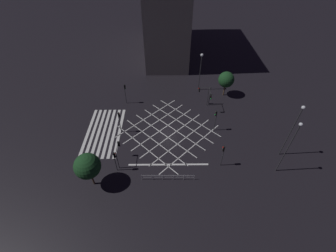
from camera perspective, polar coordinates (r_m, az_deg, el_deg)
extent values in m
plane|color=black|center=(39.06, 0.00, -1.33)|extent=(200.00, 200.00, 0.00)
cube|color=silver|center=(39.90, -12.21, -1.37)|extent=(12.04, 0.50, 0.01)
cube|color=silver|center=(40.10, -13.47, -1.38)|extent=(12.04, 0.50, 0.01)
cube|color=silver|center=(40.31, -14.72, -1.38)|extent=(12.04, 0.50, 0.01)
cube|color=silver|center=(40.55, -15.95, -1.38)|extent=(12.04, 0.50, 0.01)
cube|color=silver|center=(40.80, -17.17, -1.37)|extent=(12.04, 0.50, 0.01)
cube|color=silver|center=(41.07, -18.37, -1.37)|extent=(12.04, 0.50, 0.01)
cube|color=silver|center=(41.35, -19.56, -1.37)|extent=(12.04, 0.50, 0.01)
cube|color=silver|center=(36.61, -5.91, -5.50)|extent=(10.51, 10.51, 0.01)
cube|color=silver|center=(41.99, -5.22, 2.25)|extent=(10.51, 10.51, 0.01)
cube|color=silver|center=(37.52, -3.45, -3.77)|extent=(10.51, 10.51, 0.01)
cube|color=silver|center=(40.76, -3.22, 0.88)|extent=(10.51, 10.51, 0.01)
cube|color=silver|center=(38.52, -1.12, -2.12)|extent=(10.51, 10.51, 0.01)
cube|color=silver|center=(39.60, -1.10, -0.57)|extent=(10.51, 10.51, 0.01)
cube|color=silver|center=(39.61, 1.09, -0.56)|extent=(10.51, 10.51, 0.01)
cube|color=silver|center=(38.53, 1.14, -2.11)|extent=(10.51, 10.51, 0.01)
cube|color=silver|center=(40.79, 3.16, 0.92)|extent=(10.51, 10.51, 0.01)
cube|color=silver|center=(37.55, 3.50, -3.73)|extent=(10.51, 10.51, 0.01)
cube|color=silver|center=(42.04, 5.12, 2.31)|extent=(10.51, 10.51, 0.01)
cube|color=silver|center=(36.66, 6.00, -5.42)|extent=(10.51, 10.51, 0.01)
cube|color=silver|center=(34.28, 0.11, -9.76)|extent=(0.30, 12.04, 0.01)
cube|color=black|center=(77.83, -4.37, 23.92)|extent=(1.40, 0.06, 1.80)
cube|color=beige|center=(74.48, -4.51, 23.02)|extent=(1.40, 0.06, 1.80)
cube|color=beige|center=(71.15, -4.66, 22.04)|extent=(1.40, 0.06, 1.80)
cube|color=black|center=(67.85, -4.83, 20.97)|extent=(1.40, 0.06, 1.80)
cube|color=beige|center=(64.57, -5.01, 19.78)|extent=(1.40, 0.06, 1.80)
cube|color=beige|center=(61.32, -5.20, 18.47)|extent=(1.40, 0.06, 1.80)
cube|color=beige|center=(58.11, -5.41, 17.01)|extent=(1.40, 0.06, 1.80)
cube|color=black|center=(54.94, -5.64, 15.38)|extent=(1.40, 0.06, 1.80)
cube|color=beige|center=(76.81, -4.52, 26.28)|extent=(1.40, 0.06, 1.80)
cube|color=beige|center=(73.41, -4.67, 25.48)|extent=(1.40, 0.06, 1.80)
cube|color=black|center=(70.03, -4.83, 24.61)|extent=(1.40, 0.06, 1.80)
cube|color=beige|center=(66.67, -5.01, 23.64)|extent=(1.40, 0.06, 1.80)
cube|color=beige|center=(63.33, -5.20, 22.57)|extent=(1.40, 0.06, 1.80)
cube|color=beige|center=(60.01, -5.41, 21.38)|extent=(1.40, 0.06, 1.80)
cube|color=beige|center=(56.73, -5.64, 20.05)|extent=(1.40, 0.06, 1.80)
cube|color=black|center=(53.48, -5.90, 18.56)|extent=(1.40, 0.06, 1.80)
cube|color=beige|center=(75.92, -4.67, 28.71)|extent=(1.40, 0.06, 1.80)
cube|color=beige|center=(72.48, -4.83, 28.01)|extent=(1.40, 0.06, 1.80)
cube|color=black|center=(69.05, -5.01, 27.25)|extent=(1.40, 0.06, 1.80)
cube|color=black|center=(65.64, -5.20, 26.40)|extent=(1.40, 0.06, 1.80)
cube|color=black|center=(62.25, -5.41, 25.46)|extent=(1.40, 0.06, 1.80)
cube|color=beige|center=(58.87, -5.64, 24.41)|extent=(1.40, 0.06, 1.80)
cube|color=beige|center=(55.52, -5.89, 23.24)|extent=(1.40, 0.06, 1.80)
cube|color=black|center=(52.19, -6.17, 21.91)|extent=(1.40, 0.06, 1.80)
cube|color=black|center=(64.77, -5.41, 29.24)|extent=(1.40, 0.06, 1.80)
cube|color=beige|center=(61.33, -5.64, 28.45)|extent=(1.40, 0.06, 1.80)
cube|color=beige|center=(57.90, -5.89, 27.56)|extent=(1.40, 0.06, 1.80)
cube|color=black|center=(54.49, -6.17, 26.55)|extent=(1.40, 0.06, 1.80)
cube|color=black|center=(51.09, -6.48, 25.42)|extent=(1.40, 0.06, 1.80)
cube|color=black|center=(50.19, -6.82, 29.06)|extent=(1.40, 0.06, 1.80)
cylinder|color=#2D2D30|center=(33.49, 13.69, -7.44)|extent=(0.11, 0.11, 4.24)
cube|color=black|center=(32.26, 13.93, -5.62)|extent=(0.28, 0.16, 0.90)
sphere|color=red|center=(32.01, 13.82, -5.27)|extent=(0.18, 0.18, 0.18)
sphere|color=black|center=(32.23, 13.73, -5.62)|extent=(0.18, 0.18, 0.18)
sphere|color=black|center=(32.45, 13.65, -5.97)|extent=(0.18, 0.18, 0.18)
cube|color=black|center=(32.28, 14.08, -5.61)|extent=(0.36, 0.02, 0.98)
cylinder|color=#2D2D30|center=(32.96, -13.25, -8.84)|extent=(0.11, 0.11, 3.93)
cube|color=black|center=(31.82, -13.43, -7.21)|extent=(0.28, 0.16, 0.90)
sphere|color=red|center=(31.57, -13.31, -6.86)|extent=(0.18, 0.18, 0.18)
sphere|color=black|center=(31.79, -13.23, -7.21)|extent=(0.18, 0.18, 0.18)
sphere|color=black|center=(32.02, -13.14, -7.56)|extent=(0.18, 0.18, 0.18)
cube|color=black|center=(31.84, -13.59, -7.20)|extent=(0.36, 0.02, 0.98)
cylinder|color=#2D2D30|center=(44.40, 10.54, 7.53)|extent=(0.11, 0.11, 4.08)
cylinder|color=#2D2D30|center=(43.16, 9.45, 9.60)|extent=(0.09, 2.13, 0.09)
cube|color=black|center=(43.24, 7.98, 9.13)|extent=(0.28, 0.16, 0.90)
sphere|color=red|center=(43.06, 7.87, 9.47)|extent=(0.18, 0.18, 0.18)
sphere|color=black|center=(43.22, 7.83, 9.14)|extent=(0.18, 0.18, 0.18)
sphere|color=black|center=(43.39, 7.79, 8.81)|extent=(0.18, 0.18, 0.18)
cube|color=black|center=(43.25, 8.10, 9.13)|extent=(0.36, 0.02, 0.98)
cylinder|color=#2D2D30|center=(44.71, -10.81, 7.96)|extent=(0.11, 0.11, 4.32)
cube|color=black|center=(43.77, -10.91, 9.74)|extent=(0.28, 0.16, 0.90)
sphere|color=black|center=(43.59, -10.82, 10.08)|extent=(0.18, 0.18, 0.18)
sphere|color=black|center=(43.75, -10.77, 9.75)|extent=(0.18, 0.18, 0.18)
sphere|color=green|center=(43.91, -10.72, 9.42)|extent=(0.18, 0.18, 0.18)
cube|color=black|center=(43.78, -11.03, 9.74)|extent=(0.36, 0.02, 0.98)
cylinder|color=#2D2D30|center=(33.31, -12.69, -8.55)|extent=(0.11, 0.11, 3.50)
cylinder|color=#2D2D30|center=(32.81, -12.81, -5.30)|extent=(2.21, 0.09, 0.09)
cube|color=black|center=(33.86, -12.41, -4.41)|extent=(0.16, 0.28, 0.90)
sphere|color=red|center=(33.72, -12.45, -3.93)|extent=(0.18, 0.18, 0.18)
sphere|color=black|center=(33.93, -12.38, -4.27)|extent=(0.18, 0.18, 0.18)
sphere|color=black|center=(34.15, -12.31, -4.62)|extent=(0.18, 0.18, 0.18)
cube|color=black|center=(33.80, -12.43, -4.52)|extent=(0.02, 0.36, 0.98)
cylinder|color=#2D2D30|center=(38.64, 11.95, 1.27)|extent=(0.11, 0.11, 4.30)
cube|color=black|center=(37.55, 12.10, 3.15)|extent=(0.28, 0.16, 0.90)
sphere|color=black|center=(37.34, 12.00, 3.51)|extent=(0.18, 0.18, 0.18)
sphere|color=black|center=(37.53, 11.94, 3.15)|extent=(0.18, 0.18, 0.18)
sphere|color=green|center=(37.72, 11.87, 2.80)|extent=(0.18, 0.18, 0.18)
cube|color=black|center=(37.57, 12.24, 3.15)|extent=(0.36, 0.02, 0.98)
cylinder|color=#2D2D30|center=(44.05, 10.11, 7.46)|extent=(0.11, 0.11, 4.31)
cylinder|color=#2D2D30|center=(41.97, 10.67, 8.74)|extent=(2.38, 0.09, 0.09)
cube|color=black|center=(41.27, 10.83, 7.30)|extent=(0.16, 0.28, 0.90)
sphere|color=black|center=(41.01, 10.90, 7.54)|extent=(0.18, 0.18, 0.18)
sphere|color=black|center=(41.18, 10.85, 7.20)|extent=(0.18, 0.18, 0.18)
sphere|color=green|center=(41.35, 10.80, 6.87)|extent=(0.18, 0.18, 0.18)
cube|color=black|center=(41.34, 10.81, 7.37)|extent=(0.02, 0.36, 0.98)
cylinder|color=#2D2D30|center=(38.28, -12.18, 0.83)|extent=(0.11, 0.11, 4.37)
cube|color=black|center=(37.17, -12.35, 2.76)|extent=(0.28, 0.16, 0.90)
sphere|color=red|center=(36.96, -12.25, 3.11)|extent=(0.18, 0.18, 0.18)
sphere|color=black|center=(37.14, -12.18, 2.76)|extent=(0.18, 0.18, 0.18)
sphere|color=black|center=(37.33, -12.11, 2.41)|extent=(0.18, 0.18, 0.18)
cube|color=black|center=(37.19, -12.49, 2.75)|extent=(0.36, 0.02, 0.98)
cylinder|color=#2D2D30|center=(36.61, 28.52, -1.68)|extent=(0.14, 0.14, 9.16)
sphere|color=white|center=(33.88, 31.13, 4.03)|extent=(0.50, 0.50, 0.50)
cylinder|color=#2D2D30|center=(47.50, 8.11, 13.00)|extent=(0.14, 0.14, 7.72)
sphere|color=white|center=(45.64, 8.62, 17.38)|extent=(0.59, 0.59, 0.59)
cylinder|color=#2D2D30|center=(34.00, 27.91, -5.45)|extent=(0.14, 0.14, 9.07)
sphere|color=white|center=(31.06, 30.66, 0.35)|extent=(0.46, 0.46, 0.46)
cylinder|color=brown|center=(32.92, -18.70, -12.40)|extent=(0.26, 0.26, 2.71)
sphere|color=#19421E|center=(30.88, -19.79, -9.57)|extent=(3.43, 3.43, 3.43)
cylinder|color=brown|center=(48.16, 14.06, 8.88)|extent=(0.27, 0.27, 2.51)
sphere|color=#19421E|center=(46.88, 14.56, 11.34)|extent=(3.15, 3.15, 3.15)
cylinder|color=#B7B7BC|center=(32.53, -6.69, -12.84)|extent=(0.05, 0.05, 1.05)
cylinder|color=#B7B7BC|center=(32.39, -4.03, -12.90)|extent=(0.05, 0.05, 1.05)
cylinder|color=#B7B7BC|center=(32.32, -1.34, -12.93)|extent=(0.05, 0.05, 1.05)
cylinder|color=#B7B7BC|center=(32.32, 1.34, -12.93)|extent=(0.05, 0.05, 1.05)
cylinder|color=#B7B7BC|center=(32.39, 4.03, -12.90)|extent=(0.05, 0.05, 1.05)
cylinder|color=#B7B7BC|center=(32.53, 6.69, -12.84)|extent=(0.05, 0.05, 1.05)
cylinder|color=#B7B7BC|center=(31.91, 0.00, -12.44)|extent=(0.10, 7.39, 0.04)
cylinder|color=#B7B7BC|center=(32.27, 0.00, -12.88)|extent=(0.10, 7.39, 0.04)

